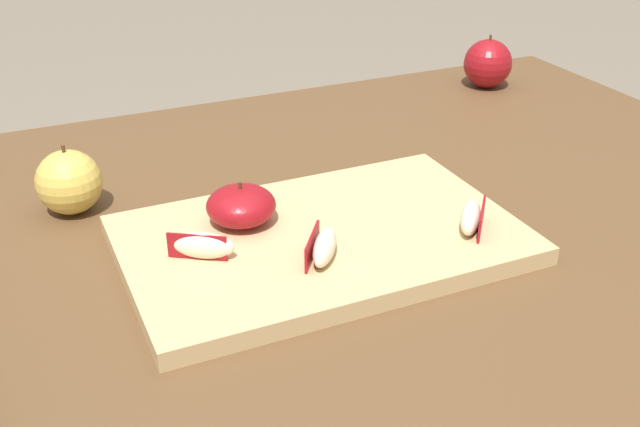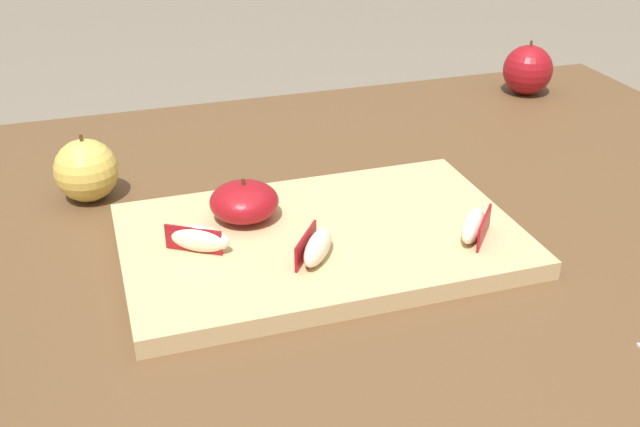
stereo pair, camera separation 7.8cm
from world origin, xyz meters
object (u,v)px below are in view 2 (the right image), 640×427
object	(u,v)px
apple_wedge_back	(474,226)
whole_apple_golden	(86,170)
apple_wedge_near_knife	(316,247)
apple_wedge_front	(198,237)
cutting_board	(320,239)
apple_half_skin_up	(244,202)
whole_apple_red_delicious	(528,70)

from	to	relation	value
apple_wedge_back	whole_apple_golden	distance (m)	0.45
apple_wedge_back	apple_wedge_near_knife	distance (m)	0.17
apple_wedge_back	apple_wedge_near_knife	bearing A→B (deg)	177.11
apple_wedge_front	cutting_board	bearing A→B (deg)	-0.58
cutting_board	whole_apple_golden	xyz separation A→B (m)	(-0.22, 0.19, 0.03)
cutting_board	apple_wedge_near_knife	size ratio (longest dim) A/B	6.49
apple_wedge_front	whole_apple_golden	distance (m)	0.21
cutting_board	apple_half_skin_up	distance (m)	0.09
cutting_board	apple_wedge_back	bearing A→B (deg)	-23.17
apple_wedge_near_knife	whole_apple_red_delicious	bearing A→B (deg)	40.52
apple_half_skin_up	apple_wedge_front	world-z (taller)	apple_half_skin_up
apple_wedge_front	apple_wedge_near_knife	bearing A→B (deg)	-27.61
cutting_board	whole_apple_red_delicious	bearing A→B (deg)	37.92
apple_wedge_front	apple_wedge_back	bearing A→B (deg)	-13.13
apple_half_skin_up	whole_apple_red_delicious	bearing A→B (deg)	30.37
apple_wedge_front	apple_wedge_near_knife	xyz separation A→B (m)	(0.11, -0.05, 0.00)
cutting_board	apple_wedge_near_knife	distance (m)	0.06
cutting_board	apple_half_skin_up	size ratio (longest dim) A/B	5.54
apple_wedge_back	whole_apple_red_delicious	distance (m)	0.53
apple_wedge_front	whole_apple_golden	size ratio (longest dim) A/B	0.78
apple_wedge_near_knife	whole_apple_golden	distance (m)	0.32
apple_half_skin_up	apple_wedge_near_knife	world-z (taller)	apple_half_skin_up
cutting_board	apple_wedge_back	size ratio (longest dim) A/B	6.62
cutting_board	apple_wedge_back	distance (m)	0.16
apple_half_skin_up	whole_apple_golden	size ratio (longest dim) A/B	0.90
apple_wedge_back	apple_wedge_front	world-z (taller)	same
apple_wedge_near_knife	apple_wedge_front	bearing A→B (deg)	152.39
cutting_board	whole_apple_red_delicious	distance (m)	0.59
whole_apple_red_delicious	apple_wedge_back	bearing A→B (deg)	-127.05
apple_wedge_front	whole_apple_golden	world-z (taller)	whole_apple_golden
whole_apple_golden	apple_wedge_near_knife	bearing A→B (deg)	-50.08
whole_apple_red_delicious	whole_apple_golden	size ratio (longest dim) A/B	1.06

